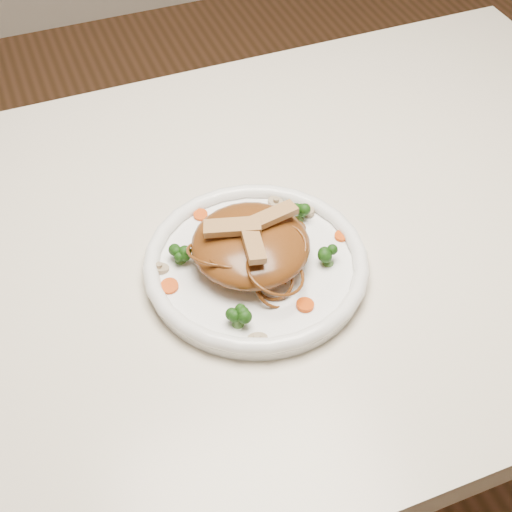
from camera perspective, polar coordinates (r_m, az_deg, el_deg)
name	(u,v)px	position (r m, az deg, el deg)	size (l,w,h in m)	color
ground	(272,487)	(1.59, 1.26, -17.39)	(4.00, 4.00, 0.00)	#50321B
table	(280,277)	(1.05, 1.83, -1.64)	(1.20, 0.80, 0.75)	beige
plate	(256,268)	(0.92, 0.00, -0.94)	(0.27, 0.27, 0.02)	white
noodle_mound	(251,245)	(0.90, -0.41, 0.89)	(0.15, 0.15, 0.05)	brown
chicken_a	(273,216)	(0.89, 1.32, 3.14)	(0.06, 0.02, 0.01)	tan
chicken_b	(233,227)	(0.87, -1.83, 2.25)	(0.07, 0.02, 0.01)	tan
chicken_c	(253,242)	(0.85, -0.26, 1.09)	(0.06, 0.02, 0.01)	tan
broccoli_0	(299,211)	(0.96, 3.34, 3.48)	(0.03, 0.03, 0.03)	#1A440E
broccoli_1	(180,253)	(0.91, -5.91, 0.26)	(0.03, 0.03, 0.03)	#1A440E
broccoli_2	(238,316)	(0.84, -1.42, -4.63)	(0.03, 0.03, 0.03)	#1A440E
broccoli_3	(329,255)	(0.90, 5.65, 0.08)	(0.03, 0.03, 0.03)	#1A440E
carrot_0	(268,212)	(0.97, 0.91, 3.38)	(0.02, 0.02, 0.01)	#D04607
carrot_1	(169,286)	(0.89, -6.70, -2.33)	(0.02, 0.02, 0.01)	#D04607
carrot_2	(341,236)	(0.95, 6.60, 1.54)	(0.02, 0.02, 0.01)	#D04607
carrot_3	(201,215)	(0.97, -4.30, 3.17)	(0.02, 0.02, 0.01)	#D04607
carrot_4	(305,305)	(0.86, 3.81, -3.78)	(0.02, 0.02, 0.01)	#D04607
mushroom_0	(257,340)	(0.83, 0.08, -6.46)	(0.02, 0.02, 0.01)	tan
mushroom_1	(307,210)	(0.97, 3.95, 3.54)	(0.03, 0.03, 0.01)	tan
mushroom_2	(159,268)	(0.91, -7.47, -0.95)	(0.02, 0.02, 0.01)	tan
mushroom_3	(276,203)	(0.98, 1.56, 4.12)	(0.02, 0.02, 0.01)	tan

